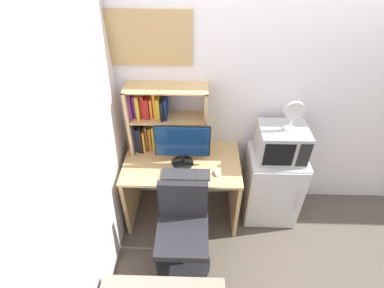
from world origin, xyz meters
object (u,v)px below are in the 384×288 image
(desk_chair, at_px, (183,235))
(wall_corkboard, at_px, (146,39))
(monitor, at_px, (182,144))
(computer_mouse, at_px, (217,172))
(hutch_bookshelf, at_px, (157,119))
(desk_fan, at_px, (294,114))
(mini_fridge, at_px, (271,186))
(keyboard, at_px, (186,175))
(microwave, at_px, (282,143))

(desk_chair, xyz_separation_m, wall_corkboard, (-0.33, 0.88, 1.47))
(monitor, bearing_deg, desk_chair, -87.65)
(computer_mouse, bearing_deg, hutch_bookshelf, 147.08)
(computer_mouse, distance_m, desk_fan, 0.86)
(mini_fridge, relative_size, wall_corkboard, 1.08)
(desk_chair, distance_m, wall_corkboard, 1.74)
(keyboard, bearing_deg, wall_corkboard, 124.05)
(computer_mouse, height_order, microwave, microwave)
(monitor, bearing_deg, desk_fan, 4.31)
(desk_chair, bearing_deg, desk_fan, 32.89)
(mini_fridge, relative_size, desk_chair, 0.92)
(monitor, bearing_deg, hutch_bookshelf, 137.29)
(wall_corkboard, bearing_deg, desk_chair, -69.69)
(hutch_bookshelf, relative_size, monitor, 1.45)
(monitor, distance_m, microwave, 0.93)
(computer_mouse, height_order, wall_corkboard, wall_corkboard)
(hutch_bookshelf, xyz_separation_m, wall_corkboard, (-0.05, 0.10, 0.74))
(hutch_bookshelf, xyz_separation_m, computer_mouse, (0.58, -0.38, -0.33))
(mini_fridge, distance_m, wall_corkboard, 1.92)
(keyboard, distance_m, mini_fridge, 1.00)
(wall_corkboard, bearing_deg, desk_fan, -11.68)
(hutch_bookshelf, height_order, keyboard, hutch_bookshelf)
(hutch_bookshelf, distance_m, monitor, 0.36)
(hutch_bookshelf, bearing_deg, wall_corkboard, 115.14)
(desk_fan, bearing_deg, desk_chair, -147.11)
(keyboard, relative_size, computer_mouse, 5.26)
(hutch_bookshelf, xyz_separation_m, keyboard, (0.29, -0.40, -0.34))
(keyboard, relative_size, mini_fridge, 0.54)
(microwave, bearing_deg, computer_mouse, -160.10)
(desk_chair, bearing_deg, hutch_bookshelf, 109.65)
(desk_fan, bearing_deg, wall_corkboard, 168.32)
(hutch_bookshelf, xyz_separation_m, desk_fan, (1.23, -0.16, 0.19))
(keyboard, relative_size, microwave, 1.01)
(computer_mouse, bearing_deg, wall_corkboard, 142.77)
(keyboard, distance_m, computer_mouse, 0.29)
(hutch_bookshelf, height_order, mini_fridge, hutch_bookshelf)
(keyboard, bearing_deg, mini_fridge, 15.20)
(wall_corkboard, bearing_deg, monitor, -48.05)
(microwave, relative_size, desk_chair, 0.49)
(hutch_bookshelf, bearing_deg, microwave, -7.53)
(wall_corkboard, bearing_deg, computer_mouse, -37.23)
(mini_fridge, height_order, desk_fan, desk_fan)
(desk_fan, xyz_separation_m, wall_corkboard, (-1.28, 0.26, 0.55))
(mini_fridge, bearing_deg, monitor, -175.32)
(mini_fridge, distance_m, desk_chair, 1.10)
(desk_fan, distance_m, desk_chair, 1.46)
(microwave, relative_size, wall_corkboard, 0.58)
(hutch_bookshelf, relative_size, keyboard, 1.67)
(mini_fridge, bearing_deg, desk_fan, -3.65)
(mini_fridge, height_order, wall_corkboard, wall_corkboard)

